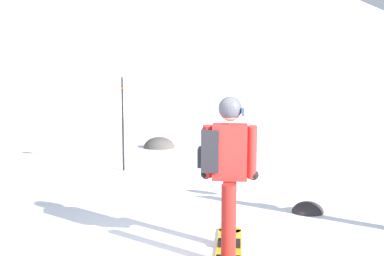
# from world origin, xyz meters

# --- Properties ---
(ridge_peak_main) EXTENTS (38.05, 34.24, 17.11)m
(ridge_peak_main) POSITION_xyz_m (0.02, 32.31, 0.00)
(ridge_peak_main) COLOR white
(ridge_peak_main) RESTS_ON ground
(snowboarder_main) EXTENTS (0.65, 1.83, 1.71)m
(snowboarder_main) POSITION_xyz_m (0.52, 0.67, 0.92)
(snowboarder_main) COLOR orange
(snowboarder_main) RESTS_ON ground
(piste_marker_near) EXTENTS (0.20, 0.20, 1.87)m
(piste_marker_near) POSITION_xyz_m (-1.09, 4.95, 1.07)
(piste_marker_near) COLOR black
(piste_marker_near) RESTS_ON ground
(rock_mid) EXTENTS (0.78, 0.66, 0.55)m
(rock_mid) POSITION_xyz_m (-0.52, 7.57, 0.00)
(rock_mid) COLOR #4C4742
(rock_mid) RESTS_ON ground
(rock_small) EXTENTS (0.44, 0.38, 0.31)m
(rock_small) POSITION_xyz_m (1.80, 2.18, 0.00)
(rock_small) COLOR #282628
(rock_small) RESTS_ON ground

